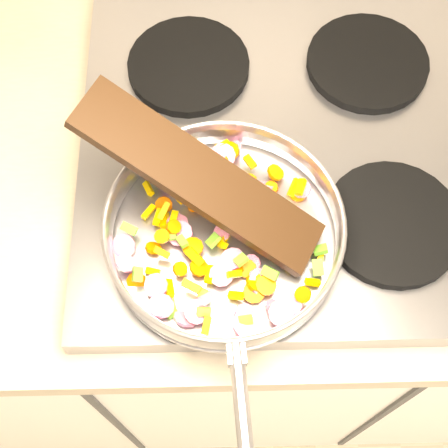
{
  "coord_description": "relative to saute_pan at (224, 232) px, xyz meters",
  "views": [
    {
      "loc": [
        -0.8,
        1.16,
        1.72
      ],
      "look_at": [
        -0.79,
        1.5,
        1.0
      ],
      "focal_mm": 50.0,
      "sensor_mm": 36.0,
      "label": 1
    }
  ],
  "objects": [
    {
      "name": "saute_pan",
      "position": [
        0.0,
        0.0,
        0.0
      ],
      "size": [
        0.35,
        0.52,
        0.05
      ],
      "rotation": [
        0.0,
        0.0,
        0.07
      ],
      "color": "#9E9EA5",
      "rests_on": "grate_fl"
    },
    {
      "name": "wooden_spatula",
      "position": [
        -0.03,
        0.05,
        0.06
      ],
      "size": [
        0.32,
        0.22,
        0.14
      ],
      "primitive_type": "cube",
      "rotation": [
        0.0,
        -0.38,
        2.65
      ],
      "color": "black",
      "rests_on": "saute_pan"
    },
    {
      "name": "cooktop",
      "position": [
        0.09,
        0.17,
        -0.07
      ],
      "size": [
        0.6,
        0.6,
        0.04
      ],
      "primitive_type": "cube",
      "color": "#939399",
      "rests_on": "counter_top"
    },
    {
      "name": "grate_fr",
      "position": [
        0.23,
        0.03,
        -0.04
      ],
      "size": [
        0.19,
        0.19,
        0.02
      ],
      "primitive_type": "cylinder",
      "color": "black",
      "rests_on": "cooktop"
    },
    {
      "name": "grate_fl",
      "position": [
        -0.05,
        0.03,
        -0.04
      ],
      "size": [
        0.19,
        0.19,
        0.02
      ],
      "primitive_type": "cylinder",
      "color": "black",
      "rests_on": "cooktop"
    },
    {
      "name": "grate_br",
      "position": [
        0.23,
        0.31,
        -0.04
      ],
      "size": [
        0.19,
        0.19,
        0.02
      ],
      "primitive_type": "cylinder",
      "color": "black",
      "rests_on": "cooktop"
    },
    {
      "name": "grate_bl",
      "position": [
        -0.05,
        0.31,
        -0.04
      ],
      "size": [
        0.19,
        0.19,
        0.02
      ],
      "primitive_type": "cylinder",
      "color": "black",
      "rests_on": "cooktop"
    },
    {
      "name": "vegetable_heap",
      "position": [
        0.0,
        -0.0,
        -0.01
      ],
      "size": [
        0.29,
        0.3,
        0.05
      ],
      "color": "#DEAA00",
      "rests_on": "saute_pan"
    }
  ]
}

